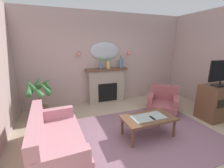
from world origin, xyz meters
name	(u,v)px	position (x,y,z in m)	size (l,w,h in m)	color
floor	(148,142)	(0.00, 0.00, -0.05)	(6.45, 6.04, 0.10)	tan
wall_back	(108,58)	(0.00, 2.57, 1.46)	(6.45, 0.10, 2.92)	#B29993
patterned_rug	(143,135)	(0.00, 0.20, 0.01)	(3.20, 2.40, 0.01)	#7F5B6B
fireplace	(107,86)	(-0.12, 2.35, 0.57)	(1.36, 0.36, 1.16)	gray
mantel_vase_left	(101,62)	(-0.32, 2.32, 1.37)	(0.10, 0.10, 0.39)	#4C7093
mantel_vase_right	(108,63)	(-0.07, 2.32, 1.35)	(0.11, 0.11, 0.39)	tan
mantel_vase_centre	(121,62)	(0.38, 2.32, 1.35)	(0.13, 0.13, 0.43)	#4C7093
wall_mirror	(105,51)	(-0.12, 2.49, 1.71)	(0.96, 0.06, 0.56)	#B2BCC6
wall_sconce_left	(79,53)	(-0.97, 2.44, 1.66)	(0.14, 0.14, 0.14)	#D17066
wall_sconce_right	(129,52)	(0.73, 2.44, 1.66)	(0.14, 0.14, 0.14)	#D17066
coffee_table	(148,119)	(0.06, 0.15, 0.38)	(1.10, 0.60, 0.45)	brown
tv_remote	(152,118)	(0.10, 0.06, 0.45)	(0.04, 0.16, 0.02)	black
floral_couch	(53,136)	(-1.83, 0.31, 0.32)	(0.93, 1.75, 0.76)	#B77A84
armchair_in_corner	(163,100)	(1.24, 1.13, 0.31)	(1.14, 1.14, 0.71)	#934C51
tv_cabinet	(216,102)	(2.17, 0.22, 0.45)	(0.80, 0.57, 0.90)	brown
tv_flatscreen	(222,72)	(2.17, 0.20, 1.25)	(0.84, 0.24, 0.65)	black
potted_plant_tall_palm	(40,98)	(-2.11, 1.82, 0.58)	(0.69, 0.73, 1.15)	brown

